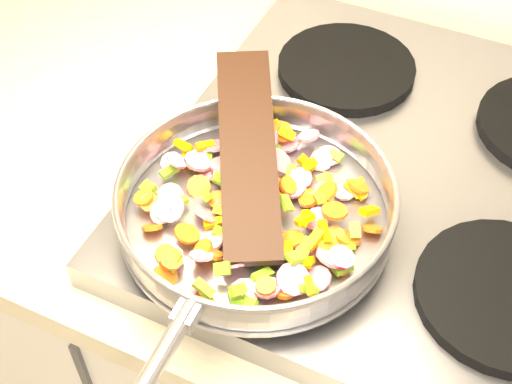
% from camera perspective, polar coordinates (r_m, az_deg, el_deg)
% --- Properties ---
extents(cooktop, '(0.60, 0.60, 0.04)m').
position_cam_1_polar(cooktop, '(0.90, 12.29, 0.90)').
color(cooktop, '#939399').
rests_on(cooktop, counter_top).
extents(grate_fl, '(0.19, 0.19, 0.02)m').
position_cam_1_polar(grate_fl, '(0.82, 0.42, -1.22)').
color(grate_fl, black).
rests_on(grate_fl, cooktop).
extents(grate_fr, '(0.19, 0.19, 0.02)m').
position_cam_1_polar(grate_fr, '(0.79, 19.38, -7.74)').
color(grate_fr, black).
rests_on(grate_fr, cooktop).
extents(grate_bl, '(0.19, 0.19, 0.02)m').
position_cam_1_polar(grate_bl, '(1.01, 7.24, 9.82)').
color(grate_bl, black).
rests_on(grate_bl, cooktop).
extents(saute_pan, '(0.34, 0.51, 0.05)m').
position_cam_1_polar(saute_pan, '(0.77, -0.08, -0.94)').
color(saute_pan, '#9E9EA5').
rests_on(saute_pan, grate_fl).
extents(vegetable_heap, '(0.28, 0.29, 0.05)m').
position_cam_1_polar(vegetable_heap, '(0.78, 0.08, -1.20)').
color(vegetable_heap, '#6DA31B').
rests_on(vegetable_heap, saute_pan).
extents(wooden_spatula, '(0.18, 0.27, 0.07)m').
position_cam_1_polar(wooden_spatula, '(0.79, -0.67, 3.34)').
color(wooden_spatula, black).
rests_on(wooden_spatula, saute_pan).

